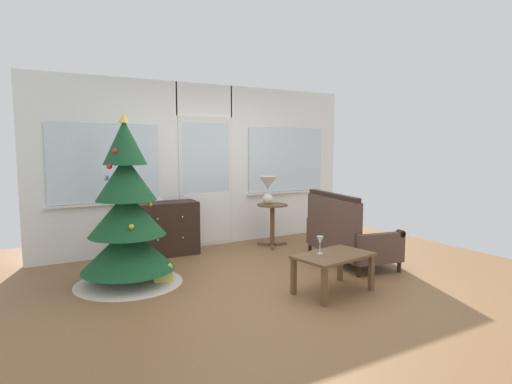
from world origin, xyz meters
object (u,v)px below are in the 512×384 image
dresser_cabinet (166,229)px  wine_glass (320,241)px  settee_sofa (345,235)px  christmas_tree (127,222)px  coffee_table (333,260)px  table_lamp (268,186)px  side_table (272,216)px  gift_box (161,273)px

dresser_cabinet → wine_glass: 2.57m
dresser_cabinet → settee_sofa: settee_sofa is taller
christmas_tree → coffee_table: 2.37m
christmas_tree → wine_glass: 2.20m
christmas_tree → wine_glass: bearing=-37.9°
dresser_cabinet → table_lamp: size_ratio=2.09×
christmas_tree → coffee_table: size_ratio=2.17×
christmas_tree → side_table: 2.53m
side_table → table_lamp: 0.49m
wine_glass → settee_sofa: bearing=36.5°
christmas_tree → table_lamp: (2.35, 0.74, 0.25)m
dresser_cabinet → wine_glass: dresser_cabinet is taller
table_lamp → wine_glass: 2.22m
settee_sofa → side_table: (-0.37, 1.27, 0.11)m
wine_glass → gift_box: bearing=140.1°
table_lamp → gift_box: 2.38m
christmas_tree → wine_glass: christmas_tree is taller
coffee_table → settee_sofa: bearing=42.8°
christmas_tree → side_table: size_ratio=2.90×
coffee_table → table_lamp: bearing=76.9°
settee_sofa → coffee_table: 1.27m
gift_box → christmas_tree: bearing=152.2°
wine_glass → dresser_cabinet: bearing=111.5°
christmas_tree → dresser_cabinet: size_ratio=2.14×
dresser_cabinet → wine_glass: bearing=-68.5°
coffee_table → wine_glass: 0.25m
side_table → dresser_cabinet: bearing=168.3°
christmas_tree → dresser_cabinet: christmas_tree is taller
gift_box → table_lamp: bearing=24.3°
side_table → gift_box: size_ratio=3.05×
dresser_cabinet → side_table: dresser_cabinet is taller
settee_sofa → gift_box: (-2.45, 0.40, -0.26)m
table_lamp → wine_glass: size_ratio=2.26×
side_table → coffee_table: size_ratio=0.75×
settee_sofa → table_lamp: 1.50m
dresser_cabinet → christmas_tree: bearing=-127.4°
side_table → wine_glass: (-0.68, -2.05, 0.08)m
gift_box → coffee_table: bearing=-39.6°
christmas_tree → dresser_cabinet: 1.35m
dresser_cabinet → settee_sofa: size_ratio=0.62×
coffee_table → side_table: bearing=75.2°
side_table → coffee_table: (-0.56, -2.13, -0.12)m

